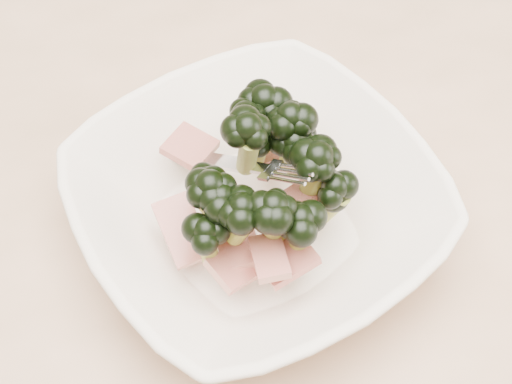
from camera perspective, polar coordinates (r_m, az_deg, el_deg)
dining_table at (r=0.63m, az=-2.89°, el=-10.59°), size 1.20×0.80×0.75m
broccoli_dish at (r=0.53m, az=0.13°, el=-0.66°), size 0.34×0.34×0.13m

